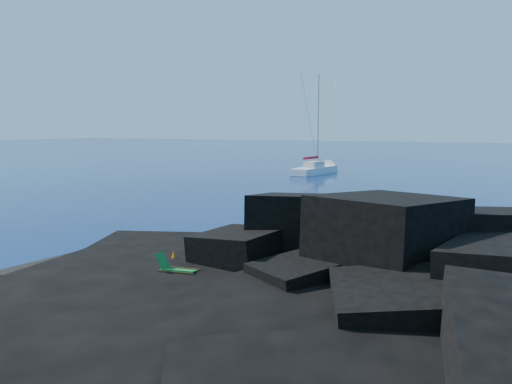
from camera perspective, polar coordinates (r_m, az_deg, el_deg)
ground at (r=22.85m, az=-23.73°, el=-7.93°), size 400.00×400.00×0.00m
headland at (r=18.16m, az=12.34°, el=-11.38°), size 24.00×24.00×3.60m
beach at (r=19.99m, az=-14.36°, el=-9.68°), size 9.08×6.86×0.70m
surf_foam at (r=23.12m, az=-5.91°, el=-7.16°), size 10.00×8.00×0.06m
sailboat at (r=63.89m, az=6.83°, el=2.11°), size 3.72×12.14×12.52m
deck_chair at (r=18.41m, az=-8.83°, el=-8.25°), size 1.56×0.91×1.01m
towel at (r=18.69m, az=-14.48°, el=-9.69°), size 2.06×1.03×0.05m
sunbather at (r=18.65m, az=-14.49°, el=-9.28°), size 1.72×0.47×0.23m
marker_cone at (r=20.33m, az=-9.37°, el=-7.43°), size 0.46×0.46×0.55m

